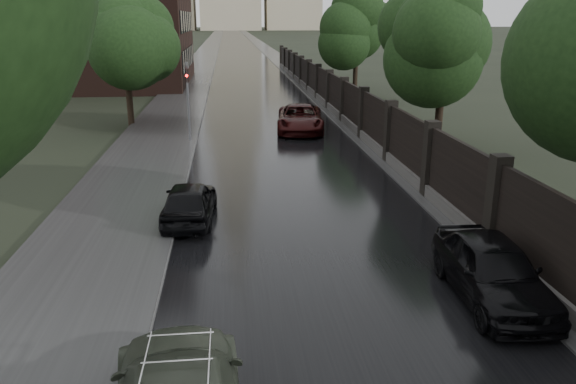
% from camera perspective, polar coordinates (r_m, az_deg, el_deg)
% --- Properties ---
extents(road, '(8.00, 420.00, 0.02)m').
position_cam_1_polar(road, '(193.39, -5.54, 15.41)').
color(road, black).
rests_on(road, ground).
extents(sidewalk_left, '(4.00, 420.00, 0.16)m').
position_cam_1_polar(sidewalk_left, '(193.41, -7.38, 15.37)').
color(sidewalk_left, '#2D2D2D').
rests_on(sidewalk_left, ground).
extents(verge_right, '(3.00, 420.00, 0.08)m').
position_cam_1_polar(verge_right, '(193.54, -3.85, 15.46)').
color(verge_right, '#2D2D2D').
rests_on(verge_right, ground).
extents(fence_right, '(0.45, 75.72, 2.70)m').
position_cam_1_polar(fence_right, '(36.32, 5.05, 9.24)').
color(fence_right, '#383533').
rests_on(fence_right, ground).
extents(tree_left_far, '(4.25, 4.25, 7.39)m').
position_cam_1_polar(tree_left_far, '(33.78, -16.33, 15.25)').
color(tree_left_far, black).
rests_on(tree_left_far, ground).
extents(tree_right_b, '(4.08, 4.08, 7.01)m').
position_cam_1_polar(tree_right_b, '(27.14, 15.64, 14.35)').
color(tree_right_b, black).
rests_on(tree_right_b, ground).
extents(tree_right_c, '(4.08, 4.08, 7.01)m').
position_cam_1_polar(tree_right_c, '(44.39, 6.99, 15.74)').
color(tree_right_c, black).
rests_on(tree_right_c, ground).
extents(traffic_light, '(0.16, 0.32, 4.00)m').
position_cam_1_polar(traffic_light, '(28.58, -10.14, 9.68)').
color(traffic_light, '#59595E').
rests_on(traffic_light, ground).
extents(hatchback_left, '(1.70, 3.83, 1.28)m').
position_cam_1_polar(hatchback_left, '(17.55, -9.99, -0.94)').
color(hatchback_left, black).
rests_on(hatchback_left, ground).
extents(car_right_near, '(1.83, 4.26, 1.43)m').
position_cam_1_polar(car_right_near, '(13.31, 20.08, -7.44)').
color(car_right_near, black).
rests_on(car_right_near, ground).
extents(car_right_far, '(3.02, 5.56, 1.48)m').
position_cam_1_polar(car_right_far, '(31.21, 1.25, 7.48)').
color(car_right_far, black).
rests_on(car_right_far, ground).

